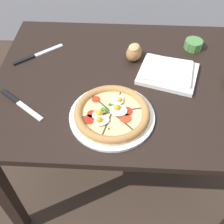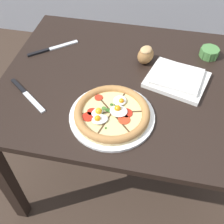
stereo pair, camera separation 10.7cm
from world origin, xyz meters
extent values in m
plane|color=#3D2D23|center=(0.00, 0.00, 0.00)|extent=(12.00, 12.00, 0.00)
cube|color=black|center=(0.00, 0.00, 0.74)|extent=(1.19, 0.89, 0.03)
cube|color=black|center=(-0.54, -0.40, 0.36)|extent=(0.06, 0.06, 0.73)
cube|color=black|center=(-0.54, 0.40, 0.36)|extent=(0.06, 0.06, 0.73)
cylinder|color=white|center=(-0.06, -0.23, 0.77)|extent=(0.33, 0.33, 0.01)
cylinder|color=#E5C684|center=(-0.06, -0.23, 0.78)|extent=(0.29, 0.29, 0.01)
cylinder|color=#E0CC84|center=(-0.06, -0.23, 0.79)|extent=(0.24, 0.24, 0.00)
torus|color=#B27A42|center=(-0.06, -0.23, 0.79)|extent=(0.29, 0.29, 0.03)
cube|color=#472D19|center=(-0.11, -0.18, 0.79)|extent=(0.09, 0.09, 0.00)
cube|color=#472D19|center=(-0.12, -0.24, 0.79)|extent=(0.12, 0.04, 0.00)
cube|color=#472D19|center=(-0.08, -0.29, 0.79)|extent=(0.04, 0.12, 0.00)
cube|color=#472D19|center=(-0.02, -0.27, 0.79)|extent=(0.09, 0.09, 0.00)
cube|color=#472D19|center=(0.00, -0.21, 0.79)|extent=(0.12, 0.04, 0.00)
cube|color=#472D19|center=(-0.05, -0.17, 0.79)|extent=(0.04, 0.12, 0.00)
cylinder|color=red|center=(-0.10, -0.27, 0.79)|extent=(0.04, 0.04, 0.00)
cylinder|color=red|center=(-0.14, -0.24, 0.79)|extent=(0.04, 0.04, 0.00)
cylinder|color=red|center=(-0.13, -0.16, 0.79)|extent=(0.03, 0.03, 0.00)
cylinder|color=red|center=(-0.01, -0.25, 0.79)|extent=(0.05, 0.05, 0.00)
cylinder|color=red|center=(-0.01, -0.22, 0.79)|extent=(0.05, 0.05, 0.00)
cylinder|color=red|center=(-0.15, -0.27, 0.79)|extent=(0.05, 0.05, 0.00)
ellipsoid|color=white|center=(-0.12, -0.25, 0.79)|extent=(0.06, 0.06, 0.01)
sphere|color=#F4AD1E|center=(-0.11, -0.24, 0.80)|extent=(0.03, 0.03, 0.03)
ellipsoid|color=white|center=(-0.10, -0.28, 0.79)|extent=(0.08, 0.07, 0.01)
sphere|color=orange|center=(-0.11, -0.28, 0.80)|extent=(0.02, 0.02, 0.02)
ellipsoid|color=white|center=(-0.04, -0.22, 0.79)|extent=(0.07, 0.06, 0.01)
sphere|color=orange|center=(-0.04, -0.22, 0.80)|extent=(0.03, 0.03, 0.03)
ellipsoid|color=white|center=(-0.04, -0.17, 0.79)|extent=(0.06, 0.07, 0.01)
sphere|color=orange|center=(-0.04, -0.17, 0.80)|extent=(0.02, 0.02, 0.02)
cylinder|color=#386B23|center=(-0.07, -0.31, 0.79)|extent=(0.01, 0.01, 0.00)
cylinder|color=#2D5B1E|center=(-0.07, -0.19, 0.79)|extent=(0.01, 0.01, 0.00)
cylinder|color=#2D5B1E|center=(-0.05, -0.19, 0.79)|extent=(0.02, 0.02, 0.00)
cylinder|color=#2D5B1E|center=(-0.01, -0.27, 0.79)|extent=(0.01, 0.01, 0.00)
cylinder|color=#477A2D|center=(-0.07, -0.23, 0.79)|extent=(0.01, 0.01, 0.00)
cylinder|color=#477A2D|center=(-0.10, -0.21, 0.79)|extent=(0.02, 0.02, 0.00)
cylinder|color=#2D5B1E|center=(-0.08, -0.22, 0.79)|extent=(0.02, 0.02, 0.00)
cylinder|color=#2D5B1E|center=(-0.03, -0.19, 0.79)|extent=(0.02, 0.02, 0.00)
cylinder|color=#386B23|center=(-0.10, -0.25, 0.79)|extent=(0.01, 0.01, 0.00)
cylinder|color=#4C8442|center=(0.31, 0.24, 0.78)|extent=(0.08, 0.08, 0.04)
cylinder|color=#AD1423|center=(0.31, 0.24, 0.79)|extent=(0.07, 0.07, 0.02)
cylinder|color=#4C8442|center=(0.35, 0.24, 0.78)|extent=(0.01, 0.01, 0.04)
cylinder|color=#4C8442|center=(0.34, 0.27, 0.78)|extent=(0.01, 0.01, 0.04)
cylinder|color=#4C8442|center=(0.31, 0.28, 0.78)|extent=(0.01, 0.01, 0.04)
cylinder|color=#4C8442|center=(0.28, 0.27, 0.78)|extent=(0.01, 0.01, 0.04)
cylinder|color=#4C8442|center=(0.27, 0.24, 0.78)|extent=(0.01, 0.01, 0.04)
cylinder|color=#4C8442|center=(0.28, 0.21, 0.78)|extent=(0.01, 0.01, 0.04)
cylinder|color=#4C8442|center=(0.31, 0.20, 0.78)|extent=(0.01, 0.01, 0.04)
cylinder|color=#4C8442|center=(0.34, 0.21, 0.78)|extent=(0.01, 0.01, 0.04)
cube|color=silver|center=(0.17, 0.03, 0.77)|extent=(0.30, 0.27, 0.02)
cube|color=silver|center=(0.17, 0.03, 0.79)|extent=(0.23, 0.21, 0.02)
ellipsoid|color=olive|center=(0.02, 0.14, 0.80)|extent=(0.10, 0.11, 0.08)
ellipsoid|color=tan|center=(0.02, 0.14, 0.83)|extent=(0.07, 0.08, 0.02)
cube|color=silver|center=(-0.40, 0.18, 0.76)|extent=(0.13, 0.11, 0.01)
cube|color=black|center=(-0.50, 0.10, 0.76)|extent=(0.09, 0.08, 0.01)
cube|color=silver|center=(-0.39, -0.22, 0.76)|extent=(0.13, 0.10, 0.01)
cube|color=black|center=(-0.49, -0.14, 0.76)|extent=(0.09, 0.08, 0.01)
camera|label=1|loc=(-0.03, -0.94, 1.59)|focal=45.00mm
camera|label=2|loc=(0.08, -0.92, 1.59)|focal=45.00mm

